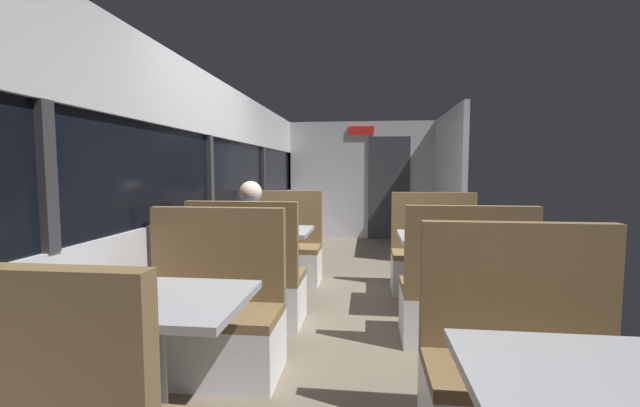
# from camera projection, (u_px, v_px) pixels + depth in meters

# --- Properties ---
(ground_plane) EXTENTS (3.30, 9.20, 0.02)m
(ground_plane) POSITION_uv_depth(u_px,v_px,m) (352.00, 309.00, 4.03)
(ground_plane) COLOR #665B4C
(carriage_window_panel_left) EXTENTS (0.09, 8.48, 2.30)m
(carriage_window_panel_left) POSITION_uv_depth(u_px,v_px,m) (208.00, 195.00, 4.11)
(carriage_window_panel_left) COLOR #B2B2B7
(carriage_window_panel_left) RESTS_ON ground_plane
(carriage_end_bulkhead) EXTENTS (2.90, 0.11, 2.30)m
(carriage_end_bulkhead) POSITION_uv_depth(u_px,v_px,m) (364.00, 181.00, 8.08)
(carriage_end_bulkhead) COLOR #B2B2B7
(carriage_end_bulkhead) RESTS_ON ground_plane
(carriage_aisle_panel_right) EXTENTS (0.08, 2.40, 2.30)m
(carriage_aisle_panel_right) POSITION_uv_depth(u_px,v_px,m) (448.00, 182.00, 6.74)
(carriage_aisle_panel_right) COLOR #B2B2B7
(carriage_aisle_panel_right) RESTS_ON ground_plane
(dining_table_near_window) EXTENTS (0.90, 0.70, 0.74)m
(dining_table_near_window) POSITION_uv_depth(u_px,v_px,m) (155.00, 316.00, 2.02)
(dining_table_near_window) COLOR #9E9EA3
(dining_table_near_window) RESTS_ON ground_plane
(bench_near_window_facing_entry) EXTENTS (0.95, 0.50, 1.10)m
(bench_near_window_facing_entry) POSITION_uv_depth(u_px,v_px,m) (210.00, 324.00, 2.73)
(bench_near_window_facing_entry) COLOR silver
(bench_near_window_facing_entry) RESTS_ON ground_plane
(dining_table_mid_window) EXTENTS (0.90, 0.70, 0.74)m
(dining_table_mid_window) POSITION_uv_depth(u_px,v_px,m) (267.00, 239.00, 4.27)
(dining_table_mid_window) COLOR #9E9EA3
(dining_table_mid_window) RESTS_ON ground_plane
(bench_mid_window_facing_end) EXTENTS (0.95, 0.50, 1.10)m
(bench_mid_window_facing_end) POSITION_uv_depth(u_px,v_px,m) (248.00, 287.00, 3.60)
(bench_mid_window_facing_end) COLOR silver
(bench_mid_window_facing_end) RESTS_ON ground_plane
(bench_mid_window_facing_entry) EXTENTS (0.95, 0.50, 1.10)m
(bench_mid_window_facing_entry) POSITION_uv_depth(u_px,v_px,m) (282.00, 254.00, 4.99)
(bench_mid_window_facing_entry) COLOR silver
(bench_mid_window_facing_entry) RESTS_ON ground_plane
(bench_front_aisle_facing_entry) EXTENTS (0.95, 0.50, 1.10)m
(bench_front_aisle_facing_entry) POSITION_uv_depth(u_px,v_px,m) (526.00, 389.00, 1.93)
(bench_front_aisle_facing_entry) COLOR silver
(bench_front_aisle_facing_entry) RESTS_ON ground_plane
(dining_table_rear_aisle) EXTENTS (0.90, 0.70, 0.74)m
(dining_table_rear_aisle) POSITION_uv_depth(u_px,v_px,m) (447.00, 246.00, 3.87)
(dining_table_rear_aisle) COLOR #9E9EA3
(dining_table_rear_aisle) RESTS_ON ground_plane
(bench_rear_aisle_facing_end) EXTENTS (0.95, 0.50, 1.10)m
(bench_rear_aisle_facing_end) POSITION_uv_depth(u_px,v_px,m) (463.00, 302.00, 3.20)
(bench_rear_aisle_facing_end) COLOR silver
(bench_rear_aisle_facing_end) RESTS_ON ground_plane
(bench_rear_aisle_facing_entry) EXTENTS (0.95, 0.50, 1.10)m
(bench_rear_aisle_facing_entry) POSITION_uv_depth(u_px,v_px,m) (435.00, 262.00, 4.58)
(bench_rear_aisle_facing_entry) COLOR silver
(bench_rear_aisle_facing_entry) RESTS_ON ground_plane
(seated_passenger) EXTENTS (0.47, 0.55, 1.26)m
(seated_passenger) POSITION_uv_depth(u_px,v_px,m) (250.00, 262.00, 3.66)
(seated_passenger) COLOR #26262D
(seated_passenger) RESTS_ON ground_plane
(coffee_cup_primary) EXTENTS (0.07, 0.07, 0.09)m
(coffee_cup_primary) POSITION_uv_depth(u_px,v_px,m) (453.00, 231.00, 3.82)
(coffee_cup_primary) COLOR #26598C
(coffee_cup_primary) RESTS_ON dining_table_rear_aisle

